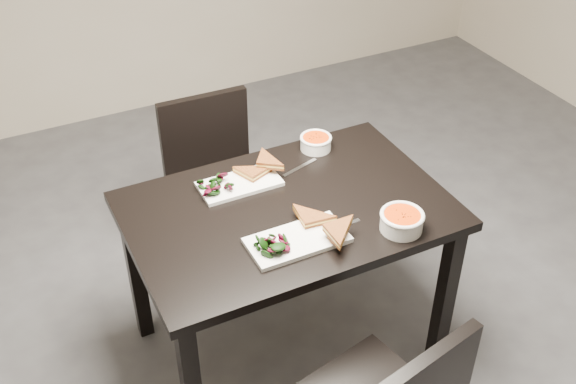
% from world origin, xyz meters
% --- Properties ---
extents(ground, '(5.00, 5.00, 0.00)m').
position_xyz_m(ground, '(0.00, 0.00, 0.00)').
color(ground, '#47474C').
rests_on(ground, ground).
extents(table, '(1.20, 0.80, 0.75)m').
position_xyz_m(table, '(-0.18, 0.19, 0.65)').
color(table, black).
rests_on(table, ground).
extents(chair_far, '(0.43, 0.43, 0.85)m').
position_xyz_m(chair_far, '(-0.23, 0.86, 0.48)').
color(chair_far, black).
rests_on(chair_far, ground).
extents(plate_near, '(0.36, 0.18, 0.02)m').
position_xyz_m(plate_near, '(-0.25, -0.01, 0.76)').
color(plate_near, white).
rests_on(plate_near, table).
extents(sandwich_near, '(0.19, 0.15, 0.06)m').
position_xyz_m(sandwich_near, '(-0.18, 0.01, 0.80)').
color(sandwich_near, '#995320').
rests_on(sandwich_near, plate_near).
extents(salad_near, '(0.11, 0.10, 0.05)m').
position_xyz_m(salad_near, '(-0.35, -0.01, 0.79)').
color(salad_near, black).
rests_on(salad_near, plate_near).
extents(soup_bowl_near, '(0.16, 0.16, 0.07)m').
position_xyz_m(soup_bowl_near, '(0.12, -0.11, 0.79)').
color(soup_bowl_near, white).
rests_on(soup_bowl_near, table).
extents(cutlery_near, '(0.18, 0.03, 0.00)m').
position_xyz_m(cutlery_near, '(-0.07, -0.00, 0.75)').
color(cutlery_near, silver).
rests_on(cutlery_near, table).
extents(plate_far, '(0.32, 0.16, 0.02)m').
position_xyz_m(plate_far, '(-0.29, 0.40, 0.76)').
color(plate_far, white).
rests_on(plate_far, table).
extents(sandwich_far, '(0.19, 0.17, 0.05)m').
position_xyz_m(sandwich_far, '(-0.23, 0.38, 0.79)').
color(sandwich_far, '#995320').
rests_on(sandwich_far, plate_far).
extents(salad_far, '(0.10, 0.09, 0.04)m').
position_xyz_m(salad_far, '(-0.39, 0.40, 0.79)').
color(salad_far, black).
rests_on(salad_far, plate_far).
extents(soup_bowl_far, '(0.13, 0.13, 0.06)m').
position_xyz_m(soup_bowl_far, '(0.10, 0.50, 0.78)').
color(soup_bowl_far, white).
rests_on(soup_bowl_far, table).
extents(cutlery_far, '(0.18, 0.07, 0.00)m').
position_xyz_m(cutlery_far, '(-0.03, 0.40, 0.75)').
color(cutlery_far, silver).
rests_on(cutlery_far, table).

